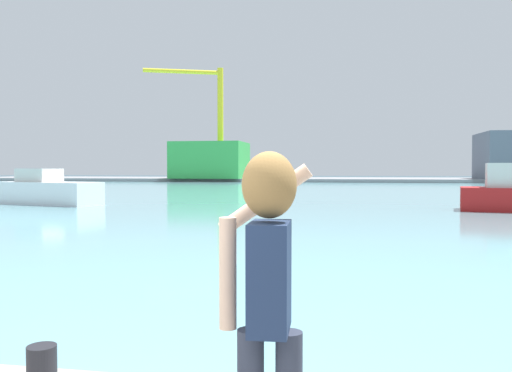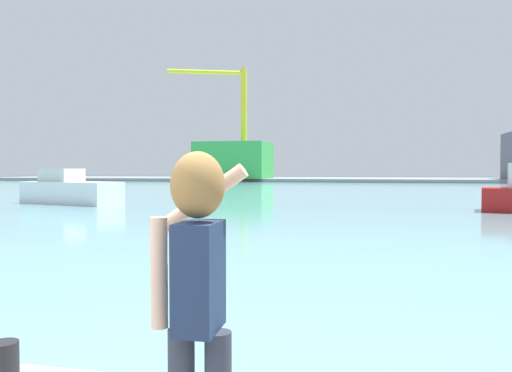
{
  "view_description": "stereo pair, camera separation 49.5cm",
  "coord_description": "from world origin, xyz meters",
  "px_view_note": "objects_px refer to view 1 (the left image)",
  "views": [
    {
      "loc": [
        1.45,
        -1.95,
        2.19
      ],
      "look_at": [
        -0.31,
        7.82,
        1.86
      ],
      "focal_mm": 37.02,
      "sensor_mm": 36.0,
      "label": 1
    },
    {
      "loc": [
        1.93,
        -1.85,
        2.19
      ],
      "look_at": [
        -0.31,
        7.82,
        1.86
      ],
      "focal_mm": 37.02,
      "sensor_mm": 36.0,
      "label": 2
    }
  ],
  "objects_px": {
    "person_photographer": "(268,283)",
    "warehouse_left": "(210,160)",
    "boat_moored": "(48,191)",
    "port_crane": "(211,111)"
  },
  "relations": [
    {
      "from": "person_photographer",
      "to": "warehouse_left",
      "type": "height_order",
      "value": "warehouse_left"
    },
    {
      "from": "port_crane",
      "to": "warehouse_left",
      "type": "bearing_deg",
      "value": 110.32
    },
    {
      "from": "boat_moored",
      "to": "warehouse_left",
      "type": "relative_size",
      "value": 0.58
    },
    {
      "from": "warehouse_left",
      "to": "boat_moored",
      "type": "bearing_deg",
      "value": -84.47
    },
    {
      "from": "boat_moored",
      "to": "port_crane",
      "type": "height_order",
      "value": "port_crane"
    },
    {
      "from": "person_photographer",
      "to": "boat_moored",
      "type": "height_order",
      "value": "person_photographer"
    },
    {
      "from": "person_photographer",
      "to": "warehouse_left",
      "type": "distance_m",
      "value": 88.53
    },
    {
      "from": "warehouse_left",
      "to": "port_crane",
      "type": "distance_m",
      "value": 8.51
    },
    {
      "from": "boat_moored",
      "to": "warehouse_left",
      "type": "height_order",
      "value": "warehouse_left"
    },
    {
      "from": "boat_moored",
      "to": "person_photographer",
      "type": "bearing_deg",
      "value": -41.6
    }
  ]
}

